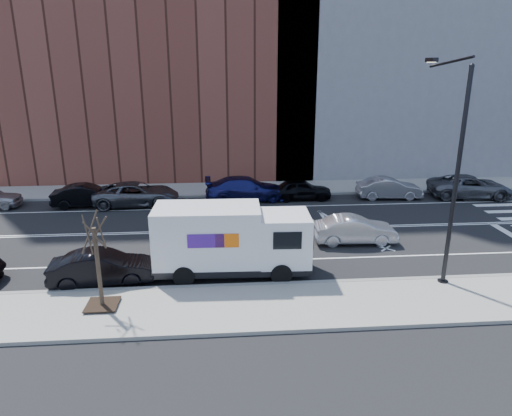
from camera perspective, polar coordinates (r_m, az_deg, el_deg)
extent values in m
plane|color=black|center=(26.07, 0.94, -2.71)|extent=(120.00, 120.00, 0.00)
cube|color=gray|center=(18.08, 3.64, -12.12)|extent=(44.00, 3.60, 0.15)
cube|color=gray|center=(34.41, -0.45, 2.45)|extent=(44.00, 3.60, 0.15)
cube|color=gray|center=(19.65, 2.90, -9.51)|extent=(44.00, 0.25, 0.17)
cube|color=gray|center=(32.68, -0.22, 1.65)|extent=(44.00, 0.25, 0.17)
cube|color=brown|center=(40.40, -13.36, 19.88)|extent=(26.00, 10.00, 22.00)
cube|color=slate|center=(42.64, 16.41, 22.21)|extent=(20.00, 10.00, 26.00)
cylinder|color=black|center=(19.88, 23.73, 2.91)|extent=(0.18, 0.18, 9.00)
cylinder|color=black|center=(21.31, 22.28, -8.60)|extent=(0.44, 0.44, 0.20)
sphere|color=black|center=(19.36, 25.38, 15.75)|extent=(0.20, 0.20, 0.20)
cylinder|color=black|center=(20.87, 23.11, 16.44)|extent=(0.11, 3.49, 0.48)
cube|color=black|center=(22.40, 21.11, 16.90)|extent=(0.25, 0.80, 0.18)
cube|color=#FFF2CC|center=(22.40, 21.08, 16.64)|extent=(0.18, 0.55, 0.03)
cube|color=black|center=(18.78, -18.65, -11.34)|extent=(1.20, 1.20, 0.04)
cylinder|color=#382B1E|center=(18.12, -19.11, -7.11)|extent=(0.16, 0.16, 3.20)
cylinder|color=#382B1E|center=(17.55, -18.77, -2.95)|extent=(0.06, 0.80, 1.44)
cylinder|color=#382B1E|center=(17.81, -19.13, -2.69)|extent=(0.81, 0.31, 1.19)
cylinder|color=#382B1E|center=(17.80, -20.07, -2.80)|extent=(0.58, 0.76, 1.50)
cylinder|color=#382B1E|center=(17.53, -20.32, -3.13)|extent=(0.47, 0.61, 1.37)
cylinder|color=#382B1E|center=(17.38, -19.51, -3.23)|extent=(0.72, 0.29, 1.13)
cube|color=black|center=(20.59, -3.21, -6.94)|extent=(6.83, 2.50, 0.33)
cube|color=silver|center=(20.24, 3.55, -3.72)|extent=(2.25, 2.41, 2.18)
cube|color=black|center=(20.27, 6.70, -2.78)|extent=(0.13, 2.02, 1.04)
cube|color=black|center=(19.02, 3.95, -4.09)|extent=(1.20, 0.08, 0.76)
cube|color=black|center=(21.23, 3.23, -1.74)|extent=(1.20, 0.08, 0.76)
cube|color=black|center=(20.79, 6.44, -6.45)|extent=(0.23, 2.18, 0.38)
cube|color=silver|center=(20.09, -6.08, -3.29)|extent=(4.65, 2.54, 2.51)
cube|color=#47198C|center=(18.89, -6.30, -4.14)|extent=(1.53, 0.07, 0.60)
cube|color=orange|center=(18.85, -3.65, -4.11)|extent=(0.98, 0.05, 0.60)
cube|color=#47198C|center=(21.18, -5.92, -1.71)|extent=(1.53, 0.07, 0.60)
cube|color=orange|center=(21.14, -3.56, -1.67)|extent=(0.98, 0.05, 0.60)
cylinder|color=black|center=(19.71, 3.19, -8.22)|extent=(0.92, 0.33, 0.92)
cylinder|color=black|center=(21.69, 2.61, -5.72)|extent=(0.92, 0.33, 0.92)
cylinder|color=black|center=(19.74, -8.99, -8.38)|extent=(0.92, 0.33, 0.92)
cylinder|color=black|center=(21.71, -8.40, -5.87)|extent=(0.92, 0.33, 0.92)
imported|color=black|center=(32.14, -20.34, 1.47)|extent=(4.60, 2.00, 1.47)
imported|color=#515359|center=(31.40, -14.72, 1.71)|extent=(5.71, 2.90, 1.55)
imported|color=navy|center=(31.55, -1.27, 2.44)|extent=(5.66, 2.44, 1.62)
imported|color=black|center=(31.88, 5.67, 2.33)|extent=(4.17, 1.69, 1.42)
imported|color=#98989C|center=(33.30, 16.29, 2.39)|extent=(4.52, 1.79, 1.46)
imported|color=#53545B|center=(35.59, 25.17, 2.45)|extent=(5.93, 3.31, 1.57)
imported|color=#BBBBC0|center=(24.52, 12.26, -2.68)|extent=(4.36, 1.63, 1.42)
imported|color=black|center=(20.69, -18.66, -7.08)|extent=(4.48, 1.90, 1.44)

